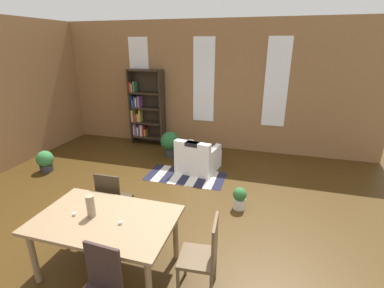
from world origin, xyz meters
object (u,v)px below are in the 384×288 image
object	(u,v)px
vase_on_table	(91,206)
potted_plant_by_shelf	(170,142)
potted_plant_window	(240,198)
armchair_white	(198,159)
dining_chair_far_left	(113,199)
dining_table	(106,224)
potted_plant_corner	(45,160)
dining_chair_head_right	(204,254)
bookshelf_tall	(145,109)

from	to	relation	value
vase_on_table	potted_plant_by_shelf	world-z (taller)	vase_on_table
potted_plant_by_shelf	potted_plant_window	bearing A→B (deg)	-43.90
vase_on_table	armchair_white	distance (m)	3.18
dining_chair_far_left	dining_table	bearing A→B (deg)	-63.53
vase_on_table	armchair_white	xyz separation A→B (m)	(0.48, 3.08, -0.60)
dining_chair_far_left	potted_plant_by_shelf	distance (m)	2.96
armchair_white	potted_plant_by_shelf	size ratio (longest dim) A/B	1.45
potted_plant_by_shelf	potted_plant_corner	xyz separation A→B (m)	(-2.34, -1.57, -0.11)
dining_chair_head_right	potted_plant_by_shelf	world-z (taller)	dining_chair_head_right
dining_table	dining_chair_far_left	distance (m)	0.84
dining_chair_far_left	potted_plant_corner	world-z (taller)	dining_chair_far_left
dining_chair_head_right	armchair_white	xyz separation A→B (m)	(-0.89, 3.08, -0.23)
potted_plant_corner	vase_on_table	bearing A→B (deg)	-37.73
dining_chair_head_right	potted_plant_corner	size ratio (longest dim) A/B	2.02
dining_chair_head_right	potted_plant_by_shelf	distance (m)	4.09
armchair_white	dining_chair_head_right	bearing A→B (deg)	-73.81
dining_chair_head_right	potted_plant_window	distance (m)	1.84
bookshelf_tall	dining_chair_head_right	bearing A→B (deg)	-58.01
dining_table	vase_on_table	xyz separation A→B (m)	(-0.17, 0.00, 0.22)
dining_table	potted_plant_corner	xyz separation A→B (m)	(-2.92, 2.12, -0.41)
armchair_white	potted_plant_window	distance (m)	1.67
bookshelf_tall	potted_plant_window	bearing A→B (deg)	-41.68
dining_chair_far_left	dining_chair_head_right	size ratio (longest dim) A/B	1.00
vase_on_table	potted_plant_by_shelf	size ratio (longest dim) A/B	0.42
dining_table	potted_plant_by_shelf	bearing A→B (deg)	98.86
dining_table	potted_plant_by_shelf	distance (m)	3.75
potted_plant_window	dining_chair_far_left	bearing A→B (deg)	-148.50
armchair_white	potted_plant_window	size ratio (longest dim) A/B	2.38
potted_plant_corner	potted_plant_window	bearing A→B (deg)	-4.15
potted_plant_window	bookshelf_tall	bearing A→B (deg)	138.32
vase_on_table	potted_plant_by_shelf	bearing A→B (deg)	96.20
dining_table	bookshelf_tall	world-z (taller)	bookshelf_tall
armchair_white	potted_plant_window	bearing A→B (deg)	-49.76
vase_on_table	potted_plant_corner	bearing A→B (deg)	142.27
dining_chair_head_right	dining_chair_far_left	bearing A→B (deg)	154.88
bookshelf_tall	armchair_white	xyz separation A→B (m)	(1.88, -1.36, -0.71)
potted_plant_by_shelf	potted_plant_window	xyz separation A→B (m)	(1.96, -1.88, -0.16)
dining_chair_far_left	potted_plant_corner	size ratio (longest dim) A/B	2.02
potted_plant_corner	bookshelf_tall	bearing A→B (deg)	59.91
armchair_white	potted_plant_window	xyz separation A→B (m)	(1.08, -1.27, -0.08)
vase_on_table	potted_plant_corner	size ratio (longest dim) A/B	0.57
dining_table	vase_on_table	world-z (taller)	vase_on_table
dining_chair_far_left	bookshelf_tall	world-z (taller)	bookshelf_tall
dining_chair_far_left	vase_on_table	bearing A→B (deg)	-75.36
bookshelf_tall	vase_on_table	bearing A→B (deg)	-72.50
potted_plant_corner	potted_plant_by_shelf	bearing A→B (deg)	33.82
armchair_white	potted_plant_corner	distance (m)	3.36
armchair_white	dining_chair_far_left	bearing A→B (deg)	-105.91
potted_plant_by_shelf	bookshelf_tall	bearing A→B (deg)	143.12
dining_chair_far_left	potted_plant_corner	distance (m)	2.91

